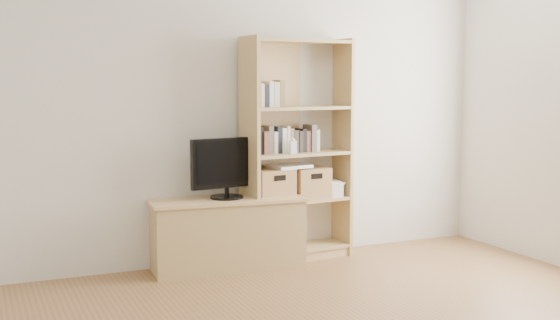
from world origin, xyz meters
TOP-DOWN VIEW (x-y plane):
  - back_wall at (0.00, 2.50)m, footprint 4.50×0.02m
  - tv_stand at (-0.28, 2.27)m, footprint 1.25×0.56m
  - bookshelf at (0.38, 2.33)m, footprint 0.98×0.43m
  - television at (-0.28, 2.27)m, footprint 0.63×0.15m
  - books_row_mid at (0.37, 2.35)m, footprint 0.81×0.21m
  - books_row_upper at (0.16, 2.33)m, footprint 0.37×0.16m
  - baby_monitor at (0.28, 2.22)m, footprint 0.06×0.04m
  - basket_left at (0.13, 2.30)m, footprint 0.36×0.31m
  - basket_right at (0.49, 2.34)m, footprint 0.34×0.29m
  - laptop at (0.29, 2.31)m, footprint 0.38×0.30m
  - magazine_stack at (0.70, 2.36)m, footprint 0.19×0.26m

SIDE VIEW (x-z plane):
  - tv_stand at x=-0.28m, z-range 0.00..0.56m
  - magazine_stack at x=0.70m, z-range 0.53..0.64m
  - basket_right at x=0.49m, z-range 0.53..0.79m
  - basket_left at x=0.13m, z-range 0.53..0.80m
  - laptop at x=0.29m, z-range 0.80..0.82m
  - television at x=-0.28m, z-range 0.58..1.07m
  - bookshelf at x=0.38m, z-range 0.00..1.90m
  - baby_monitor at x=0.28m, z-range 0.93..1.04m
  - books_row_mid at x=0.37m, z-range 0.93..1.14m
  - back_wall at x=0.00m, z-range 0.00..2.60m
  - books_row_upper at x=0.16m, z-range 1.32..1.51m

